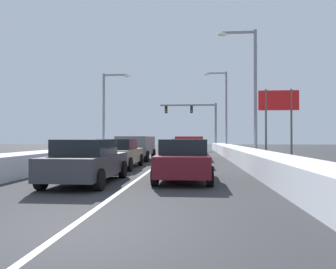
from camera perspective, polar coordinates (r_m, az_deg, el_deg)
The scene contains 15 objects.
ground_plane at distance 20.18m, azimuth -1.34°, elevation -5.07°, with size 120.00×120.00×0.00m, color #333335.
lane_stripe_between_right_lane_and_center_lane at distance 23.93m, azimuth -0.36°, elevation -4.36°, with size 0.14×41.55×0.01m, color silver.
snow_bank_right_shoulder at distance 24.01m, azimuth 12.36°, elevation -3.30°, with size 1.60×41.55×0.88m, color white.
snow_bank_left_shoulder at distance 24.95m, azimuth -12.60°, elevation -3.18°, with size 1.83×41.55×0.89m, color white.
sedan_maroon_right_lane_nearest at distance 11.92m, azimuth 2.84°, elevation -4.46°, with size 2.00×4.50×1.51m.
sedan_white_right_lane_second at distance 18.37m, azimuth 3.49°, elevation -3.11°, with size 2.00×4.50×1.51m.
suv_red_right_lane_third at distance 24.63m, azimuth 3.84°, elevation -1.90°, with size 2.16×4.90×1.67m.
sedan_charcoal_center_lane_nearest at distance 11.41m, azimuth -14.21°, elevation -4.61°, with size 2.00×4.50×1.51m.
sedan_tan_center_lane_second at distance 16.78m, azimuth -8.81°, elevation -3.34°, with size 2.00×4.50×1.51m.
suv_gray_center_lane_third at distance 22.52m, azimuth -5.59°, elevation -2.01°, with size 2.16×4.90×1.67m.
traffic_light_gantry at distance 42.75m, azimuth 5.38°, elevation 3.31°, with size 7.54×0.47×6.20m.
street_lamp_right_near at distance 22.51m, azimuth 14.44°, elevation 8.83°, with size 2.66×0.36×8.86m.
street_lamp_right_mid at distance 37.34m, azimuth 9.84°, elevation 5.30°, with size 2.66×0.36×9.17m.
street_lamp_left_mid at distance 30.27m, azimuth -10.67°, elevation 5.07°, with size 2.66×0.36×7.55m.
roadside_sign_right at distance 27.33m, azimuth 19.09°, elevation 4.56°, with size 3.20×0.16×5.50m.
Camera 1 is at (2.17, -4.89, 1.56)m, focal length 34.24 mm.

